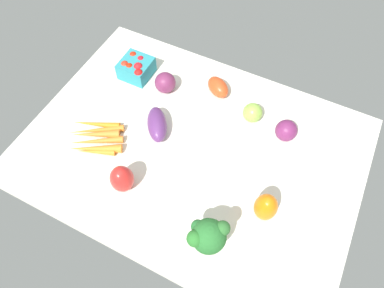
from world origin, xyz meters
TOP-DOWN VIEW (x-y plane):
  - tablecloth at (0.00, 0.00)cm, footprint 104.00×76.00cm
  - carrot_bunch at (-28.59, -11.34)cm, footprint 21.05×16.82cm
  - bell_pepper_orange at (27.79, -10.79)cm, footprint 7.16×7.16cm
  - red_onion_near_basket at (-19.01, 17.23)cm, footprint 7.31×7.31cm
  - bell_pepper_red at (-11.72, -21.06)cm, footprint 9.22×9.22cm
  - heirloom_tomato_green at (12.58, 19.01)cm, footprint 6.45×6.45cm
  - eggplant at (-13.04, 1.02)cm, footprint 12.69×14.44cm
  - red_onion_center at (24.65, 16.98)cm, footprint 6.97×6.97cm
  - broccoli_head at (17.43, -25.95)cm, footprint 9.85×9.30cm
  - berry_basket at (-31.81, 18.88)cm, footprint 10.49×10.49cm
  - roma_tomato at (-2.13, 24.18)cm, footprint 10.90×9.80cm

SIDE VIEW (x-z plane):
  - tablecloth at x=0.00cm, z-range 0.00..2.00cm
  - carrot_bunch at x=-28.59cm, z-range 1.82..4.72cm
  - roma_tomato at x=-2.13cm, z-range 2.00..7.81cm
  - eggplant at x=-13.04cm, z-range 2.00..8.16cm
  - heirloom_tomato_green at x=12.58cm, z-range 2.00..8.45cm
  - red_onion_center at x=24.65cm, z-range 2.00..8.97cm
  - berry_basket at x=-31.81cm, z-range 1.88..9.11cm
  - red_onion_near_basket at x=-19.01cm, z-range 2.00..9.31cm
  - bell_pepper_red at x=-11.72cm, z-range 2.00..11.81cm
  - bell_pepper_orange at x=27.79cm, z-range 2.00..12.27cm
  - broccoli_head at x=17.43cm, z-range 3.85..16.46cm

